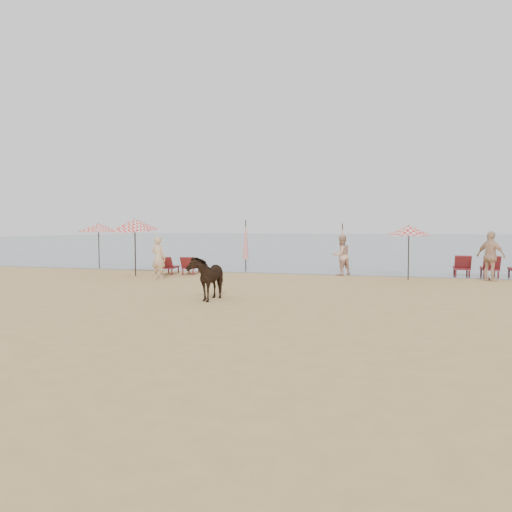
# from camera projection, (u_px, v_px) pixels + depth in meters

# --- Properties ---
(ground) EXTENTS (120.00, 120.00, 0.00)m
(ground) POSITION_uv_depth(u_px,v_px,m) (204.00, 308.00, 13.10)
(ground) COLOR tan
(ground) RESTS_ON ground
(sea) EXTENTS (160.00, 140.00, 0.06)m
(sea) POSITION_uv_depth(u_px,v_px,m) (369.00, 239.00, 89.97)
(sea) COLOR #51606B
(sea) RESTS_ON ground
(lounger_cluster_left) EXTENTS (1.76, 1.71, 0.55)m
(lounger_cluster_left) POSITION_uv_depth(u_px,v_px,m) (179.00, 266.00, 22.50)
(lounger_cluster_left) COLOR maroon
(lounger_cluster_left) RESTS_ON ground
(lounger_cluster_right) EXTENTS (2.97, 1.86, 0.63)m
(lounger_cluster_right) POSITION_uv_depth(u_px,v_px,m) (490.00, 267.00, 21.16)
(lounger_cluster_right) COLOR maroon
(lounger_cluster_right) RESTS_ON ground
(umbrella_open_left_a) EXTENTS (2.06, 2.06, 2.34)m
(umbrella_open_left_a) POSITION_uv_depth(u_px,v_px,m) (99.00, 228.00, 25.50)
(umbrella_open_left_a) COLOR black
(umbrella_open_left_a) RESTS_ON ground
(umbrella_open_left_b) EXTENTS (2.04, 2.08, 2.60)m
(umbrella_open_left_b) POSITION_uv_depth(u_px,v_px,m) (135.00, 225.00, 21.75)
(umbrella_open_left_b) COLOR black
(umbrella_open_left_b) RESTS_ON ground
(umbrella_open_right) EXTENTS (1.82, 1.82, 2.22)m
(umbrella_open_right) POSITION_uv_depth(u_px,v_px,m) (409.00, 230.00, 20.10)
(umbrella_open_right) COLOR black
(umbrella_open_right) RESTS_ON ground
(umbrella_closed_left) EXTENTS (0.30, 0.30, 2.46)m
(umbrella_closed_left) POSITION_uv_depth(u_px,v_px,m) (246.00, 240.00, 23.97)
(umbrella_closed_left) COLOR black
(umbrella_closed_left) RESTS_ON ground
(umbrella_closed_right) EXTENTS (0.28, 0.28, 2.30)m
(umbrella_closed_right) POSITION_uv_depth(u_px,v_px,m) (342.00, 243.00, 22.00)
(umbrella_closed_right) COLOR black
(umbrella_closed_right) RESTS_ON ground
(cow) EXTENTS (0.71, 1.55, 1.31)m
(cow) POSITION_uv_depth(u_px,v_px,m) (207.00, 277.00, 14.63)
(cow) COLOR black
(cow) RESTS_ON ground
(beachgoer_left) EXTENTS (0.70, 0.52, 1.77)m
(beachgoer_left) POSITION_uv_depth(u_px,v_px,m) (158.00, 258.00, 20.32)
(beachgoer_left) COLOR tan
(beachgoer_left) RESTS_ON ground
(beachgoer_right_a) EXTENTS (1.09, 1.08, 1.78)m
(beachgoer_right_a) POSITION_uv_depth(u_px,v_px,m) (341.00, 255.00, 21.98)
(beachgoer_right_a) COLOR tan
(beachgoer_right_a) RESTS_ON ground
(beachgoer_right_b) EXTENTS (1.20, 1.11, 1.97)m
(beachgoer_right_b) POSITION_uv_depth(u_px,v_px,m) (491.00, 256.00, 19.65)
(beachgoer_right_b) COLOR tan
(beachgoer_right_b) RESTS_ON ground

